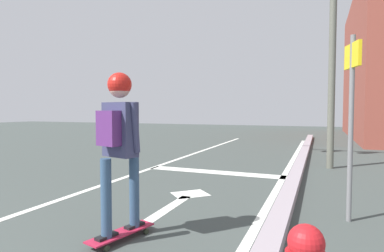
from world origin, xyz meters
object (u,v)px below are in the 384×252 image
at_px(skateboard, 121,233).
at_px(street_sign_post, 352,101).
at_px(traffic_signal_mast, 280,0).
at_px(skater, 119,131).

relative_size(skateboard, street_sign_post, 0.36).
bearing_deg(traffic_signal_mast, street_sign_post, -70.85).
xyz_separation_m(skateboard, skater, (-0.00, -0.02, 1.10)).
distance_m(skater, street_sign_post, 2.82).
distance_m(skateboard, traffic_signal_mast, 6.84).
bearing_deg(skater, traffic_signal_mast, 79.80).
xyz_separation_m(skater, traffic_signal_mast, (0.98, 5.43, 2.97)).
xyz_separation_m(traffic_signal_mast, street_sign_post, (1.34, -3.86, -2.63)).
bearing_deg(street_sign_post, skater, -145.80).
bearing_deg(street_sign_post, skateboard, -146.01).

